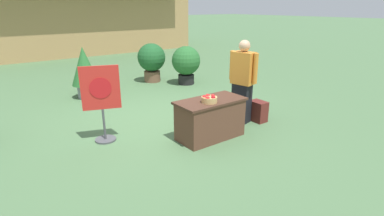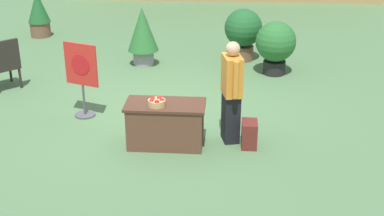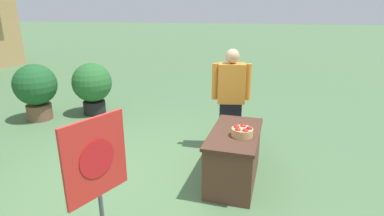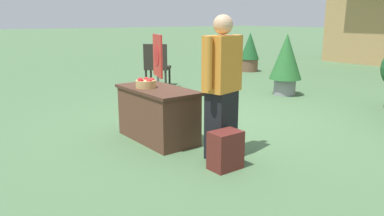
{
  "view_description": "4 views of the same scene",
  "coord_description": "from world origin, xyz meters",
  "views": [
    {
      "loc": [
        -2.85,
        -5.03,
        2.24
      ],
      "look_at": [
        -0.07,
        -1.28,
        0.64
      ],
      "focal_mm": 28.0,
      "sensor_mm": 36.0,
      "label": 1
    },
    {
      "loc": [
        1.3,
        -8.7,
        3.92
      ],
      "look_at": [
        0.73,
        -1.02,
        0.53
      ],
      "focal_mm": 50.0,
      "sensor_mm": 36.0,
      "label": 2
    },
    {
      "loc": [
        -3.23,
        -1.75,
        2.16
      ],
      "look_at": [
        0.93,
        -0.51,
        0.77
      ],
      "focal_mm": 28.0,
      "sensor_mm": 36.0,
      "label": 3
    },
    {
      "loc": [
        4.44,
        -3.82,
        1.59
      ],
      "look_at": [
        0.89,
        -1.12,
        0.52
      ],
      "focal_mm": 35.0,
      "sensor_mm": 36.0,
      "label": 4
    }
  ],
  "objects": [
    {
      "name": "display_table",
      "position": [
        0.33,
        -1.27,
        0.35
      ],
      "size": [
        1.23,
        0.61,
        0.7
      ],
      "color": "brown",
      "rests_on": "ground_plane"
    },
    {
      "name": "apple_basket",
      "position": [
        0.22,
        -1.37,
        0.76
      ],
      "size": [
        0.26,
        0.26,
        0.13
      ],
      "color": "tan",
      "rests_on": "display_table"
    },
    {
      "name": "potted_plant_near_right",
      "position": [
        -3.67,
        4.57,
        0.62
      ],
      "size": [
        0.57,
        0.57,
        1.19
      ],
      "color": "brown",
      "rests_on": "ground_plane"
    },
    {
      "name": "backpack",
      "position": [
        1.63,
        -1.23,
        0.21
      ],
      "size": [
        0.24,
        0.34,
        0.42
      ],
      "color": "maroon",
      "rests_on": "ground_plane"
    },
    {
      "name": "ground_plane",
      "position": [
        0.0,
        0.0,
        0.0
      ],
      "size": [
        120.0,
        120.0,
        0.0
      ],
      "primitive_type": "plane",
      "color": "#4C7047"
    },
    {
      "name": "poster_board",
      "position": [
        -1.22,
        -0.28,
        0.74
      ],
      "size": [
        0.61,
        0.36,
        1.32
      ],
      "rotation": [
        0.0,
        0.0,
        -1.91
      ],
      "color": "#4C4C51",
      "rests_on": "ground_plane"
    },
    {
      "name": "patio_chair",
      "position": [
        -3.09,
        0.86,
        0.55
      ],
      "size": [
        0.78,
        0.78,
        1.02
      ],
      "rotation": [
        0.0,
        0.0,
        2.35
      ],
      "color": "#28231E",
      "rests_on": "ground_plane"
    },
    {
      "name": "person_visitor",
      "position": [
        1.34,
        -1.04,
        0.83
      ],
      "size": [
        0.35,
        0.6,
        1.63
      ],
      "rotation": [
        0.0,
        0.0,
        -2.91
      ],
      "color": "black",
      "rests_on": "ground_plane"
    },
    {
      "name": "potted_plant_near_left",
      "position": [
        -0.62,
        2.52,
        0.73
      ],
      "size": [
        0.67,
        0.67,
        1.29
      ],
      "color": "gray",
      "rests_on": "ground_plane"
    }
  ]
}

